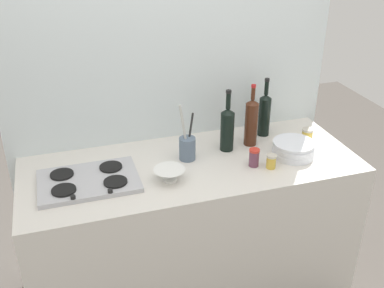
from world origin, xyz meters
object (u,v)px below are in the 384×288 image
(plate_stack, at_px, (293,149))
(mixing_bowl, at_px, (169,174))
(condiment_jar_spare, at_px, (271,161))
(wine_bottle_leftmost, at_px, (251,121))
(stovetop_hob, at_px, (89,181))
(condiment_jar_front, at_px, (254,157))
(wine_bottle_mid_right, at_px, (227,128))
(utensil_crock, at_px, (187,147))
(condiment_jar_rear, at_px, (307,136))
(wine_bottle_mid_left, at_px, (264,114))

(plate_stack, bearing_deg, mixing_bowl, -176.61)
(plate_stack, relative_size, condiment_jar_spare, 3.05)
(wine_bottle_leftmost, distance_m, condiment_jar_spare, 0.30)
(stovetop_hob, xyz_separation_m, condiment_jar_front, (0.85, -0.09, 0.04))
(condiment_jar_spare, bearing_deg, wine_bottle_mid_right, 119.59)
(utensil_crock, relative_size, condiment_jar_rear, 3.63)
(wine_bottle_mid_left, bearing_deg, plate_stack, -81.51)
(condiment_jar_front, relative_size, condiment_jar_rear, 1.12)
(wine_bottle_mid_left, relative_size, utensil_crock, 1.12)
(wine_bottle_mid_right, xyz_separation_m, condiment_jar_front, (0.07, -0.21, -0.08))
(utensil_crock, bearing_deg, plate_stack, -14.15)
(wine_bottle_mid_left, height_order, condiment_jar_spare, wine_bottle_mid_left)
(plate_stack, relative_size, utensil_crock, 0.74)
(wine_bottle_mid_left, bearing_deg, condiment_jar_spare, -109.27)
(wine_bottle_leftmost, distance_m, utensil_crock, 0.41)
(stovetop_hob, xyz_separation_m, plate_stack, (1.10, -0.05, 0.03))
(wine_bottle_leftmost, xyz_separation_m, condiment_jar_spare, (-0.00, -0.28, -0.11))
(wine_bottle_leftmost, bearing_deg, plate_stack, -49.86)
(wine_bottle_leftmost, bearing_deg, utensil_crock, -171.73)
(wine_bottle_mid_left, xyz_separation_m, mixing_bowl, (-0.67, -0.33, -0.10))
(condiment_jar_rear, bearing_deg, plate_stack, -142.03)
(wine_bottle_mid_right, bearing_deg, condiment_jar_spare, -60.41)
(condiment_jar_front, bearing_deg, utensil_crock, 150.66)
(plate_stack, height_order, condiment_jar_rear, same)
(plate_stack, xyz_separation_m, wine_bottle_leftmost, (-0.17, 0.20, 0.10))
(mixing_bowl, height_order, condiment_jar_spare, condiment_jar_spare)
(stovetop_hob, distance_m, plate_stack, 1.10)
(condiment_jar_front, bearing_deg, condiment_jar_spare, -30.84)
(mixing_bowl, distance_m, utensil_crock, 0.24)
(wine_bottle_mid_right, bearing_deg, utensil_crock, -171.10)
(stovetop_hob, relative_size, condiment_jar_spare, 6.45)
(wine_bottle_mid_right, bearing_deg, wine_bottle_leftmost, 7.25)
(wine_bottle_leftmost, xyz_separation_m, condiment_jar_rear, (0.32, -0.08, -0.10))
(condiment_jar_spare, bearing_deg, wine_bottle_mid_left, 70.73)
(condiment_jar_spare, bearing_deg, condiment_jar_rear, 31.52)
(stovetop_hob, distance_m, wine_bottle_leftmost, 0.95)
(plate_stack, bearing_deg, wine_bottle_mid_left, 98.49)
(plate_stack, height_order, wine_bottle_leftmost, wine_bottle_leftmost)
(wine_bottle_mid_right, height_order, condiment_jar_spare, wine_bottle_mid_right)
(wine_bottle_leftmost, relative_size, condiment_jar_rear, 4.17)
(wine_bottle_leftmost, xyz_separation_m, wine_bottle_mid_right, (-0.15, -0.02, -0.01))
(utensil_crock, bearing_deg, condiment_jar_rear, -1.80)
(wine_bottle_mid_left, xyz_separation_m, wine_bottle_mid_right, (-0.28, -0.11, -0.00))
(wine_bottle_mid_left, distance_m, condiment_jar_front, 0.39)
(stovetop_hob, bearing_deg, condiment_jar_front, -5.92)
(wine_bottle_leftmost, relative_size, utensil_crock, 1.15)
(condiment_jar_rear, xyz_separation_m, condiment_jar_spare, (-0.33, -0.20, -0.01))
(wine_bottle_leftmost, bearing_deg, condiment_jar_front, -109.29)
(mixing_bowl, distance_m, condiment_jar_spare, 0.54)
(plate_stack, relative_size, wine_bottle_mid_left, 0.66)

